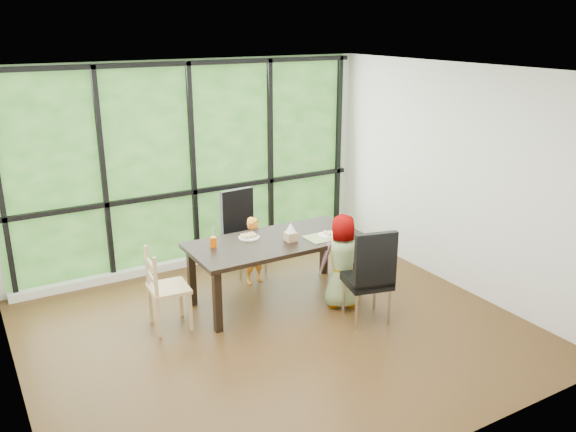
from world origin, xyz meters
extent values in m
plane|color=black|center=(0.00, 0.00, 0.00)|extent=(5.00, 5.00, 0.00)
plane|color=silver|center=(0.00, 2.25, 1.35)|extent=(5.00, 0.00, 5.00)
cube|color=#25521B|center=(0.00, 2.23, 1.35)|extent=(4.80, 0.02, 2.65)
cube|color=silver|center=(0.00, 2.15, 0.05)|extent=(4.80, 0.12, 0.10)
cube|color=black|center=(0.37, 0.65, 0.38)|extent=(2.07, 1.03, 0.75)
cube|color=black|center=(0.42, 1.56, 0.54)|extent=(0.49, 0.49, 1.08)
cube|color=black|center=(0.98, -0.28, 0.54)|extent=(0.56, 0.56, 1.08)
cube|color=tan|center=(-0.94, 0.64, 0.45)|extent=(0.43, 0.45, 0.90)
imported|color=orange|center=(0.37, 1.20, 0.43)|extent=(0.33, 0.24, 0.86)
imported|color=gray|center=(0.97, 0.13, 0.55)|extent=(0.63, 0.54, 1.10)
cube|color=tan|center=(0.89, 0.44, 0.75)|extent=(0.41, 0.30, 0.01)
cylinder|color=white|center=(0.13, 0.86, 0.76)|extent=(0.24, 0.24, 0.02)
cylinder|color=white|center=(0.96, 0.47, 0.76)|extent=(0.22, 0.22, 0.01)
cylinder|color=#EF5800|center=(-0.34, 0.81, 0.81)|extent=(0.07, 0.07, 0.11)
cylinder|color=#59DC29|center=(1.23, 0.42, 0.82)|extent=(0.09, 0.09, 0.14)
cylinder|color=white|center=(1.30, 0.67, 0.79)|extent=(0.08, 0.08, 0.08)
cube|color=tan|center=(0.50, 0.54, 0.80)|extent=(0.12, 0.12, 0.11)
cylinder|color=white|center=(-0.34, 0.81, 0.90)|extent=(0.01, 0.04, 0.20)
cylinder|color=pink|center=(1.23, 0.42, 0.93)|extent=(0.01, 0.04, 0.20)
cone|color=white|center=(0.50, 0.54, 0.91)|extent=(0.12, 0.12, 0.11)
camera|label=1|loc=(-2.73, -4.93, 3.15)|focal=36.95mm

